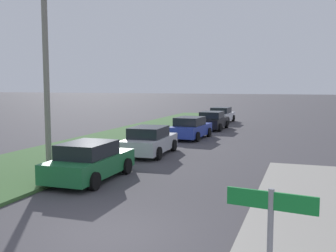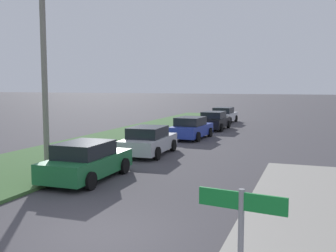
% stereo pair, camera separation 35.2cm
% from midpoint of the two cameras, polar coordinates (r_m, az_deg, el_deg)
% --- Properties ---
extents(ground, '(300.00, 300.00, 0.00)m').
position_cam_midpoint_polar(ground, '(9.94, -9.43, -15.53)').
color(ground, '#423F44').
extents(grass_median, '(60.00, 6.00, 0.12)m').
position_cam_midpoint_polar(grass_median, '(21.80, -13.49, -3.65)').
color(grass_median, '#3D6633').
rests_on(grass_median, ground).
extents(parked_car_green, '(4.31, 2.05, 1.47)m').
position_cam_midpoint_polar(parked_car_green, '(15.55, -11.75, -4.97)').
color(parked_car_green, '#1E6B38').
rests_on(parked_car_green, ground).
extents(parked_car_silver, '(4.37, 2.16, 1.47)m').
position_cam_midpoint_polar(parked_car_silver, '(20.73, -3.14, -2.15)').
color(parked_car_silver, '#B2B5BA').
rests_on(parked_car_silver, ground).
extents(parked_car_blue, '(4.39, 2.19, 1.47)m').
position_cam_midpoint_polar(parked_car_blue, '(26.86, 2.84, -0.30)').
color(parked_car_blue, '#23389E').
rests_on(parked_car_blue, ground).
extents(parked_car_black, '(4.32, 2.06, 1.47)m').
position_cam_midpoint_polar(parked_car_black, '(32.54, 6.04, 0.76)').
color(parked_car_black, black).
rests_on(parked_car_black, ground).
extents(parked_car_white, '(4.34, 2.10, 1.47)m').
position_cam_midpoint_polar(parked_car_white, '(38.66, 7.37, 1.56)').
color(parked_car_white, silver).
rests_on(parked_car_white, ground).
extents(streetlight, '(0.49, 2.88, 7.50)m').
position_cam_midpoint_polar(streetlight, '(17.24, -16.69, 8.22)').
color(streetlight, gray).
rests_on(streetlight, ground).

